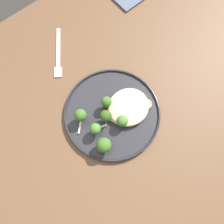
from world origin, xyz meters
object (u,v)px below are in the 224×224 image
Objects in this scene: seared_scallop_front_small at (126,101)px; broccoli_floret_near_rim at (81,115)px; seared_scallop_tiny_bay at (116,116)px; seared_scallop_rear_pale at (121,110)px; dinner_plate at (112,113)px; seared_scallop_tilted_round at (147,104)px; broccoli_floret_rear_charred at (106,116)px; broccoli_floret_front_edge at (106,102)px; seared_scallop_large_seared at (131,106)px; broccoli_floret_center_pile at (95,129)px; broccoli_floret_left_leaning at (122,121)px; seared_scallop_left_edge at (135,99)px; dinner_fork at (58,54)px; seared_scallop_on_noodles at (128,113)px; broccoli_floret_tall_stalk at (104,145)px.

broccoli_floret_near_rim is (-0.13, 0.04, 0.02)m from seared_scallop_front_small.
seared_scallop_rear_pale is at bearing 15.63° from seared_scallop_tiny_bay.
seared_scallop_front_small reaches higher than dinner_plate.
broccoli_floret_rear_charred reaches higher than seared_scallop_tilted_round.
broccoli_floret_near_rim is 0.08m from broccoli_floret_front_edge.
broccoli_floret_front_edge is (-0.09, 0.08, 0.02)m from seared_scallop_tilted_round.
seared_scallop_large_seared is 0.42× the size of broccoli_floret_rear_charred.
seared_scallop_tiny_bay is 0.57× the size of broccoli_floret_near_rim.
broccoli_floret_left_leaning is at bearing -22.37° from broccoli_floret_center_pile.
seared_scallop_left_edge is 0.52× the size of broccoli_floret_front_edge.
seared_scallop_tiny_bay is 0.19× the size of dinner_fork.
seared_scallop_rear_pale is at bearing 1.67° from broccoli_floret_center_pile.
seared_scallop_tilted_round is 0.06m from seared_scallop_front_small.
broccoli_floret_near_rim reaches higher than seared_scallop_on_noodles.
dinner_plate is 0.10m from broccoli_floret_near_rim.
broccoli_floret_tall_stalk is at bearing -101.67° from broccoli_floret_center_pile.
seared_scallop_left_edge is (0.08, 0.01, -0.00)m from seared_scallop_tiny_bay.
broccoli_floret_near_rim is (-0.08, 0.09, 0.01)m from broccoli_floret_left_leaning.
broccoli_floret_center_pile reaches higher than seared_scallop_large_seared.
seared_scallop_left_edge is at bearing -26.80° from broccoli_floret_front_edge.
seared_scallop_large_seared is at bearing -158.24° from seared_scallop_left_edge.
dinner_fork is (-0.01, 0.27, -0.01)m from dinner_plate.
broccoli_floret_near_rim is (0.00, 0.11, -0.00)m from broccoli_floret_tall_stalk.
dinner_plate is at bearing -28.24° from broccoli_floret_near_rim.
seared_scallop_on_noodles and seared_scallop_left_edge have the same top height.
dinner_fork is (-0.01, 0.25, -0.04)m from broccoli_floret_front_edge.
seared_scallop_large_seared is (-0.04, 0.03, 0.00)m from seared_scallop_tilted_round.
seared_scallop_rear_pale is at bearing -8.02° from broccoli_floret_rear_charred.
seared_scallop_on_noodles is 0.31m from dinner_fork.
seared_scallop_on_noodles is 0.47× the size of broccoli_floret_tall_stalk.
seared_scallop_rear_pale is (0.02, -0.01, 0.01)m from dinner_plate.
broccoli_floret_tall_stalk is (-0.01, -0.05, 0.00)m from broccoli_floret_center_pile.
broccoli_floret_tall_stalk reaches higher than seared_scallop_left_edge.
seared_scallop_tiny_bay is 0.05m from broccoli_floret_front_edge.
dinner_plate is at bearing 38.13° from broccoli_floret_tall_stalk.
broccoli_floret_left_leaning is (-0.08, -0.03, 0.02)m from seared_scallop_left_edge.
seared_scallop_left_edge is (-0.02, 0.04, 0.00)m from seared_scallop_tilted_round.
dinner_plate is 0.05m from broccoli_floret_left_leaning.
seared_scallop_tilted_round is at bearing -11.27° from broccoli_floret_center_pile.
seared_scallop_rear_pale is 0.43× the size of broccoli_floret_front_edge.
seared_scallop_on_noodles and seared_scallop_large_seared have the same top height.
seared_scallop_rear_pale is at bearing -24.89° from dinner_plate.
broccoli_floret_rear_charred is at bearing 167.62° from seared_scallop_large_seared.
seared_scallop_left_edge is at bearing 0.88° from broccoli_floret_center_pile.
broccoli_floret_near_rim is at bearing 161.18° from seared_scallop_left_edge.
seared_scallop_tilted_round is 1.15× the size of seared_scallop_on_noodles.
broccoli_floret_center_pile reaches higher than seared_scallop_left_edge.
broccoli_floret_front_edge is at bearing 29.38° from broccoli_floret_center_pile.
broccoli_floret_rear_charred reaches higher than broccoli_floret_left_leaning.
seared_scallop_tiny_bay is 0.55× the size of broccoli_floret_tall_stalk.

